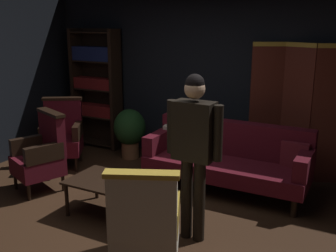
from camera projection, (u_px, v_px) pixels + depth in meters
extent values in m
plane|color=#331E11|center=(134.00, 226.00, 4.36)|extent=(10.00, 10.00, 0.00)
cube|color=black|center=(219.00, 73.00, 6.09)|extent=(7.20, 0.10, 2.80)
cube|color=#5B2319|center=(266.00, 110.00, 5.68)|extent=(0.42, 0.24, 1.90)
cube|color=gold|center=(270.00, 44.00, 5.44)|extent=(0.42, 0.25, 0.06)
cube|color=#5B2319|center=(296.00, 112.00, 5.51)|extent=(0.44, 0.20, 1.90)
cube|color=gold|center=(302.00, 45.00, 5.27)|extent=(0.44, 0.21, 0.06)
cube|color=#5B2319|center=(329.00, 116.00, 5.32)|extent=(0.44, 0.20, 1.90)
cube|color=gold|center=(336.00, 46.00, 5.08)|extent=(0.44, 0.21, 0.06)
cube|color=black|center=(78.00, 87.00, 7.13)|extent=(0.06, 0.32, 2.05)
cube|color=black|center=(116.00, 91.00, 6.74)|extent=(0.06, 0.32, 2.05)
cube|color=black|center=(102.00, 88.00, 7.06)|extent=(0.90, 0.02, 2.05)
cube|color=black|center=(99.00, 142.00, 7.18)|extent=(0.86, 0.30, 0.02)
cube|color=black|center=(98.00, 116.00, 7.06)|extent=(0.86, 0.30, 0.02)
cube|color=maroon|center=(97.00, 110.00, 7.01)|extent=(0.78, 0.22, 0.20)
cube|color=black|center=(96.00, 89.00, 6.94)|extent=(0.86, 0.30, 0.02)
cube|color=maroon|center=(95.00, 83.00, 6.89)|extent=(0.78, 0.22, 0.19)
cube|color=black|center=(95.00, 61.00, 6.81)|extent=(0.86, 0.30, 0.02)
cube|color=navy|center=(94.00, 54.00, 6.76)|extent=(0.78, 0.22, 0.23)
cube|color=black|center=(94.00, 32.00, 6.69)|extent=(0.86, 0.30, 0.02)
cylinder|color=black|center=(151.00, 178.00, 5.41)|extent=(0.07, 0.07, 0.22)
cylinder|color=black|center=(294.00, 208.00, 4.55)|extent=(0.07, 0.07, 0.22)
cylinder|color=black|center=(171.00, 164.00, 5.92)|extent=(0.07, 0.07, 0.22)
cylinder|color=black|center=(303.00, 189.00, 5.06)|extent=(0.07, 0.07, 0.22)
cube|color=#4C0F19|center=(225.00, 168.00, 5.18)|extent=(2.10, 0.76, 0.20)
cube|color=#4C0F19|center=(234.00, 138.00, 5.36)|extent=(2.10, 0.18, 0.46)
cube|color=#4C0F19|center=(159.00, 141.00, 5.57)|extent=(0.16, 0.68, 0.26)
cube|color=#4C0F19|center=(305.00, 164.00, 4.68)|extent=(0.16, 0.68, 0.26)
cube|color=beige|center=(175.00, 138.00, 5.66)|extent=(0.35, 0.15, 0.35)
cube|color=maroon|center=(295.00, 155.00, 4.91)|extent=(0.35, 0.15, 0.34)
cylinder|color=black|center=(67.00, 200.00, 4.55)|extent=(0.04, 0.04, 0.39)
cylinder|color=black|center=(133.00, 218.00, 4.14)|extent=(0.04, 0.04, 0.39)
cylinder|color=black|center=(96.00, 183.00, 5.01)|extent=(0.04, 0.04, 0.39)
cylinder|color=black|center=(159.00, 198.00, 4.60)|extent=(0.04, 0.04, 0.39)
cube|color=black|center=(112.00, 182.00, 4.52)|extent=(1.00, 0.64, 0.03)
cylinder|color=gold|center=(174.00, 247.00, 3.76)|extent=(0.04, 0.04, 0.22)
cylinder|color=gold|center=(125.00, 245.00, 3.79)|extent=(0.04, 0.04, 0.22)
cube|color=beige|center=(146.00, 237.00, 3.50)|extent=(0.74, 0.74, 0.24)
cube|color=beige|center=(142.00, 208.00, 3.18)|extent=(0.56, 0.34, 0.54)
cube|color=gold|center=(141.00, 174.00, 3.10)|extent=(0.60, 0.37, 0.04)
cube|color=gold|center=(174.00, 214.00, 3.42)|extent=(0.29, 0.49, 0.22)
cube|color=gold|center=(118.00, 212.00, 3.45)|extent=(0.29, 0.49, 0.22)
cylinder|color=black|center=(45.00, 165.00, 5.89)|extent=(0.04, 0.04, 0.22)
cylinder|color=black|center=(76.00, 164.00, 5.92)|extent=(0.04, 0.04, 0.22)
cylinder|color=black|center=(51.00, 155.00, 6.33)|extent=(0.04, 0.04, 0.22)
cylinder|color=black|center=(81.00, 154.00, 6.36)|extent=(0.04, 0.04, 0.22)
cube|color=#4C0F19|center=(62.00, 145.00, 6.07)|extent=(0.77, 0.77, 0.24)
cube|color=#4C0F19|center=(63.00, 117.00, 6.19)|extent=(0.54, 0.40, 0.54)
cube|color=black|center=(62.00, 99.00, 6.11)|extent=(0.58, 0.43, 0.04)
cube|color=black|center=(45.00, 131.00, 5.99)|extent=(0.34, 0.47, 0.22)
cube|color=black|center=(78.00, 131.00, 6.02)|extent=(0.34, 0.47, 0.22)
cylinder|color=black|center=(16.00, 181.00, 5.30)|extent=(0.04, 0.04, 0.22)
cylinder|color=black|center=(29.00, 192.00, 4.96)|extent=(0.04, 0.04, 0.22)
cylinder|color=black|center=(48.00, 173.00, 5.59)|extent=(0.04, 0.04, 0.22)
cylinder|color=black|center=(63.00, 183.00, 5.25)|extent=(0.04, 0.04, 0.22)
cube|color=#4C0F19|center=(38.00, 166.00, 5.22)|extent=(0.73, 0.73, 0.24)
cube|color=#4C0F19|center=(52.00, 134.00, 5.26)|extent=(0.56, 0.32, 0.54)
cube|color=black|center=(50.00, 113.00, 5.19)|extent=(0.61, 0.34, 0.04)
cube|color=black|center=(29.00, 145.00, 5.34)|extent=(0.27, 0.50, 0.22)
cube|color=black|center=(44.00, 154.00, 4.98)|extent=(0.27, 0.50, 0.22)
cylinder|color=black|center=(199.00, 201.00, 3.99)|extent=(0.12, 0.12, 0.86)
cylinder|color=black|center=(187.00, 198.00, 4.06)|extent=(0.12, 0.12, 0.86)
cube|color=maroon|center=(194.00, 155.00, 3.91)|extent=(0.32, 0.17, 0.09)
cube|color=black|center=(194.00, 131.00, 3.84)|extent=(0.41, 0.22, 0.58)
cube|color=white|center=(199.00, 125.00, 3.93)|extent=(0.14, 0.02, 0.41)
cube|color=maroon|center=(200.00, 102.00, 3.87)|extent=(0.09, 0.02, 0.04)
cylinder|color=black|center=(218.00, 133.00, 3.72)|extent=(0.09, 0.09, 0.54)
cylinder|color=black|center=(171.00, 127.00, 3.96)|extent=(0.09, 0.09, 0.54)
sphere|color=tan|center=(195.00, 89.00, 3.74)|extent=(0.20, 0.20, 0.20)
sphere|color=black|center=(195.00, 84.00, 3.72)|extent=(0.18, 0.18, 0.18)
cylinder|color=brown|center=(130.00, 149.00, 6.52)|extent=(0.28, 0.28, 0.28)
ellipsoid|color=#193D19|center=(130.00, 127.00, 6.43)|extent=(0.52, 0.52, 0.59)
cube|color=#1E4C28|center=(124.00, 181.00, 4.47)|extent=(0.23, 0.22, 0.03)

